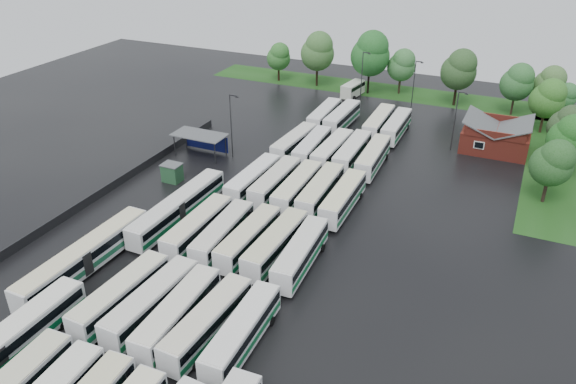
% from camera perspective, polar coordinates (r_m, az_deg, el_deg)
% --- Properties ---
extents(ground, '(160.00, 160.00, 0.00)m').
position_cam_1_polar(ground, '(64.27, -6.08, -6.23)').
color(ground, black).
rests_on(ground, ground).
extents(brick_building, '(10.07, 8.60, 5.39)m').
position_cam_1_polar(brick_building, '(94.54, 20.33, 5.10)').
color(brick_building, maroon).
rests_on(brick_building, ground).
extents(wash_shed, '(8.20, 4.20, 3.58)m').
position_cam_1_polar(wash_shed, '(87.51, -8.83, 5.55)').
color(wash_shed, '#2D2D30').
rests_on(wash_shed, ground).
extents(utility_hut, '(2.70, 2.20, 2.62)m').
position_cam_1_polar(utility_hut, '(80.64, -11.70, 1.96)').
color(utility_hut, '#204B2A').
rests_on(utility_hut, ground).
extents(grass_strip_north, '(80.00, 10.00, 0.01)m').
position_cam_1_polar(grass_strip_north, '(118.70, 10.72, 9.95)').
color(grass_strip_north, '#1A4713').
rests_on(grass_strip_north, ground).
extents(grass_strip_east, '(10.00, 50.00, 0.01)m').
position_cam_1_polar(grass_strip_east, '(95.38, 26.06, 2.90)').
color(grass_strip_east, '#1A4713').
rests_on(grass_strip_east, ground).
extents(west_fence, '(0.10, 50.00, 1.20)m').
position_cam_1_polar(west_fence, '(81.28, -16.95, 0.92)').
color(west_fence, '#2D2D30').
rests_on(west_fence, ground).
extents(bus_r1c0, '(3.06, 11.98, 3.31)m').
position_cam_1_polar(bus_r1c0, '(57.30, -16.59, -10.02)').
color(bus_r1c0, silver).
rests_on(bus_r1c0, ground).
extents(bus_r1c1, '(3.02, 12.06, 3.33)m').
position_cam_1_polar(bus_r1c1, '(55.69, -13.66, -10.82)').
color(bus_r1c1, silver).
rests_on(bus_r1c1, ground).
extents(bus_r1c2, '(2.91, 11.98, 3.31)m').
position_cam_1_polar(bus_r1c2, '(53.91, -11.14, -12.02)').
color(bus_r1c2, silver).
rests_on(bus_r1c2, ground).
extents(bus_r1c3, '(3.08, 11.84, 3.26)m').
position_cam_1_polar(bus_r1c3, '(52.56, -8.17, -12.99)').
color(bus_r1c3, silver).
rests_on(bus_r1c3, ground).
extents(bus_r1c4, '(2.82, 11.68, 3.23)m').
position_cam_1_polar(bus_r1c4, '(51.31, -4.68, -13.99)').
color(bus_r1c4, silver).
rests_on(bus_r1c4, ground).
extents(bus_r2c0, '(2.54, 11.89, 3.31)m').
position_cam_1_polar(bus_r2c0, '(66.03, -9.13, -3.55)').
color(bus_r2c0, silver).
rests_on(bus_r2c0, ground).
extents(bus_r2c1, '(2.96, 11.68, 3.22)m').
position_cam_1_polar(bus_r2c1, '(64.61, -6.64, -4.18)').
color(bus_r2c1, silver).
rests_on(bus_r2c1, ground).
extents(bus_r2c2, '(2.68, 11.61, 3.22)m').
position_cam_1_polar(bus_r2c2, '(63.48, -4.02, -4.69)').
color(bus_r2c2, silver).
rests_on(bus_r2c2, ground).
extents(bus_r2c3, '(2.84, 11.99, 3.32)m').
position_cam_1_polar(bus_r2c3, '(62.27, -1.24, -5.28)').
color(bus_r2c3, silver).
rests_on(bus_r2c3, ground).
extents(bus_r2c4, '(3.07, 11.85, 3.27)m').
position_cam_1_polar(bus_r2c4, '(60.79, 1.30, -6.24)').
color(bus_r2c4, silver).
rests_on(bus_r2c4, ground).
extents(bus_r3c0, '(2.78, 11.83, 3.28)m').
position_cam_1_polar(bus_r3c0, '(76.14, -3.54, 1.30)').
color(bus_r3c0, silver).
rests_on(bus_r3c0, ground).
extents(bus_r3c1, '(2.55, 11.76, 3.27)m').
position_cam_1_polar(bus_r3c1, '(75.26, -1.30, 1.01)').
color(bus_r3c1, silver).
rests_on(bus_r3c1, ground).
extents(bus_r3c2, '(2.72, 12.00, 3.33)m').
position_cam_1_polar(bus_r3c2, '(73.78, 0.95, 0.45)').
color(bus_r3c2, silver).
rests_on(bus_r3c2, ground).
extents(bus_r3c3, '(2.88, 12.13, 3.36)m').
position_cam_1_polar(bus_r3c3, '(73.04, 3.31, 0.11)').
color(bus_r3c3, silver).
rests_on(bus_r3c3, ground).
extents(bus_r3c4, '(2.68, 11.91, 3.31)m').
position_cam_1_polar(bus_r3c4, '(71.60, 5.62, -0.63)').
color(bus_r3c4, silver).
rests_on(bus_r3c4, ground).
extents(bus_r4c0, '(3.05, 11.72, 3.23)m').
position_cam_1_polar(bus_r4c0, '(87.42, 0.65, 5.01)').
color(bus_r4c0, silver).
rests_on(bus_r4c0, ground).
extents(bus_r4c1, '(2.92, 11.63, 3.21)m').
position_cam_1_polar(bus_r4c1, '(86.06, 2.48, 4.59)').
color(bus_r4c1, silver).
rests_on(bus_r4c1, ground).
extents(bus_r4c2, '(2.70, 11.78, 3.27)m').
position_cam_1_polar(bus_r4c2, '(85.02, 4.53, 4.24)').
color(bus_r4c2, silver).
rests_on(bus_r4c2, ground).
extents(bus_r4c3, '(2.73, 11.94, 3.31)m').
position_cam_1_polar(bus_r4c3, '(84.54, 6.55, 4.02)').
color(bus_r4c3, silver).
rests_on(bus_r4c3, ground).
extents(bus_r4c4, '(2.93, 11.86, 3.28)m').
position_cam_1_polar(bus_r4c4, '(83.42, 8.62, 3.52)').
color(bus_r4c4, silver).
rests_on(bus_r4c4, ground).
extents(bus_r5c0, '(2.79, 11.65, 3.23)m').
position_cam_1_polar(bus_r5c0, '(98.96, 3.71, 7.78)').
color(bus_r5c0, silver).
rests_on(bus_r5c0, ground).
extents(bus_r5c1, '(2.75, 11.95, 3.31)m').
position_cam_1_polar(bus_r5c1, '(98.06, 5.51, 7.54)').
color(bus_r5c1, silver).
rests_on(bus_r5c1, ground).
extents(bus_r5c3, '(2.78, 12.04, 3.34)m').
position_cam_1_polar(bus_r5c3, '(96.45, 9.20, 6.96)').
color(bus_r5c3, silver).
rests_on(bus_r5c3, ground).
extents(bus_r5c4, '(2.60, 11.67, 3.24)m').
position_cam_1_polar(bus_r5c4, '(95.59, 10.94, 6.57)').
color(bus_r5c4, silver).
rests_on(bus_r5c4, ground).
extents(artic_bus_west_a, '(2.59, 17.80, 3.30)m').
position_cam_1_polar(artic_bus_west_a, '(55.17, -27.20, -14.09)').
color(artic_bus_west_a, silver).
rests_on(artic_bus_west_a, ground).
extents(artic_bus_west_b, '(2.80, 17.49, 3.24)m').
position_cam_1_polar(artic_bus_west_b, '(70.55, -11.08, -1.54)').
color(artic_bus_west_b, silver).
rests_on(artic_bus_west_b, ground).
extents(artic_bus_west_c, '(2.97, 17.94, 3.32)m').
position_cam_1_polar(artic_bus_west_c, '(63.92, -19.92, -6.21)').
color(artic_bus_west_c, silver).
rests_on(artic_bus_west_c, ground).
extents(minibus, '(3.24, 6.62, 2.77)m').
position_cam_1_polar(minibus, '(114.39, 6.61, 10.37)').
color(minibus, silver).
rests_on(minibus, ground).
extents(tree_north_0, '(5.05, 5.05, 8.36)m').
position_cam_1_polar(tree_north_0, '(122.63, -0.92, 13.63)').
color(tree_north_0, black).
rests_on(tree_north_0, ground).
extents(tree_north_1, '(6.94, 6.94, 11.49)m').
position_cam_1_polar(tree_north_1, '(118.88, 3.07, 14.13)').
color(tree_north_1, black).
rests_on(tree_north_1, ground).
extents(tree_north_2, '(7.71, 7.71, 12.77)m').
position_cam_1_polar(tree_north_2, '(114.74, 8.43, 13.78)').
color(tree_north_2, black).
rests_on(tree_north_2, ground).
extents(tree_north_3, '(5.58, 5.58, 9.24)m').
position_cam_1_polar(tree_north_3, '(116.27, 11.51, 12.55)').
color(tree_north_3, '#382C1E').
rests_on(tree_north_3, ground).
extents(tree_north_4, '(6.64, 6.64, 10.99)m').
position_cam_1_polar(tree_north_4, '(111.55, 17.05, 11.85)').
color(tree_north_4, black).
rests_on(tree_north_4, ground).
extents(tree_north_5, '(5.87, 5.87, 9.72)m').
position_cam_1_polar(tree_north_5, '(110.12, 22.32, 10.33)').
color(tree_north_5, '#3B291E').
rests_on(tree_north_5, ground).
extents(tree_north_6, '(5.64, 5.64, 9.34)m').
position_cam_1_polar(tree_north_6, '(112.23, 25.09, 9.96)').
color(tree_north_6, black).
rests_on(tree_north_6, ground).
extents(tree_east_0, '(5.45, 5.43, 9.00)m').
position_cam_1_polar(tree_east_0, '(79.03, 25.36, 2.73)').
color(tree_east_0, '#2F211A').
rests_on(tree_east_0, ground).
extents(tree_east_1, '(5.78, 5.78, 9.58)m').
position_cam_1_polar(tree_east_1, '(87.29, 26.74, 4.98)').
color(tree_east_1, '#3C2A1D').
rests_on(tree_east_1, ground).
extents(tree_east_2, '(5.41, 5.39, 8.93)m').
position_cam_1_polar(tree_east_2, '(93.20, 26.56, 6.10)').
color(tree_east_2, black).
rests_on(tree_east_2, ground).
extents(tree_east_3, '(5.76, 5.76, 9.54)m').
position_cam_1_polar(tree_east_3, '(103.30, 24.95, 8.65)').
color(tree_east_3, '#3A2719').
rests_on(tree_east_3, ground).
extents(tree_east_4, '(4.26, 4.22, 6.99)m').
position_cam_1_polar(tree_east_4, '(111.30, 26.34, 8.73)').
color(tree_east_4, '#302518').
rests_on(tree_east_4, ground).
extents(lamp_post_ne, '(1.48, 0.29, 9.62)m').
position_cam_1_polar(lamp_post_ne, '(90.95, 16.71, 7.33)').
color(lamp_post_ne, '#2D2D30').
rests_on(lamp_post_ne, ground).
extents(lamp_post_nw, '(1.55, 0.30, 10.09)m').
position_cam_1_polar(lamp_post_nw, '(84.98, -5.74, 7.14)').
color(lamp_post_nw, '#2D2D30').
rests_on(lamp_post_nw, ground).
extents(lamp_post_back_w, '(1.52, 0.30, 9.85)m').
position_cam_1_polar(lamp_post_back_w, '(109.83, 7.58, 11.84)').
color(lamp_post_back_w, '#2D2D30').
rests_on(lamp_post_back_w, ground).
extents(lamp_post_back_e, '(1.43, 0.28, 9.31)m').
position_cam_1_polar(lamp_post_back_e, '(107.38, 12.73, 10.85)').
color(lamp_post_back_e, '#2D2D30').
rests_on(lamp_post_back_e, ground).
extents(puddle_0, '(4.13, 4.13, 0.01)m').
position_cam_1_polar(puddle_0, '(55.20, -20.42, -14.93)').
color(puddle_0, black).
rests_on(puddle_0, ground).
extents(puddle_2, '(5.80, 5.80, 0.01)m').
position_cam_1_polar(puddle_2, '(67.69, -10.79, -4.67)').
color(puddle_2, black).
rests_on(puddle_2, ground).
extents(puddle_3, '(5.19, 5.19, 0.01)m').
position_cam_1_polar(puddle_3, '(61.31, -2.31, -7.97)').
color(puddle_3, black).
rests_on(puddle_3, ground).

